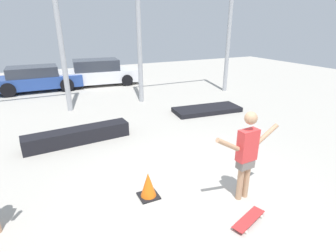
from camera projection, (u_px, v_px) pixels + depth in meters
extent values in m
plane|color=#B2ADA3|center=(189.00, 193.00, 5.38)|extent=(36.00, 36.00, 0.00)
cylinder|color=tan|center=(240.00, 180.00, 5.05)|extent=(0.12, 0.12, 0.85)
cylinder|color=tan|center=(247.00, 178.00, 5.12)|extent=(0.12, 0.12, 0.85)
cube|color=slate|center=(245.00, 163.00, 4.95)|extent=(0.33, 0.20, 0.19)
cube|color=#DB3838|center=(248.00, 145.00, 4.82)|extent=(0.39, 0.21, 0.61)
sphere|color=tan|center=(251.00, 118.00, 4.62)|extent=(0.23, 0.23, 0.23)
cylinder|color=tan|center=(228.00, 145.00, 4.56)|extent=(0.53, 0.11, 0.36)
cylinder|color=tan|center=(267.00, 134.00, 4.99)|extent=(0.53, 0.11, 0.36)
cube|color=red|center=(249.00, 219.00, 4.55)|extent=(0.80, 0.45, 0.01)
cylinder|color=silver|center=(250.00, 211.00, 4.81)|extent=(0.06, 0.05, 0.05)
cylinder|color=silver|center=(261.00, 217.00, 4.67)|extent=(0.06, 0.05, 0.05)
cylinder|color=silver|center=(235.00, 225.00, 4.47)|extent=(0.06, 0.05, 0.05)
cylinder|color=silver|center=(246.00, 232.00, 4.32)|extent=(0.06, 0.05, 0.05)
cube|color=black|center=(78.00, 136.00, 7.59)|extent=(2.98, 0.76, 0.42)
cube|color=black|center=(207.00, 110.00, 10.29)|extent=(2.71, 1.30, 0.17)
cylinder|color=#A5A8AD|center=(57.00, 17.00, 9.23)|extent=(0.20, 0.20, 6.92)
cylinder|color=#A5A8AD|center=(138.00, 18.00, 10.46)|extent=(0.20, 0.20, 6.92)
cylinder|color=#A5A8AD|center=(230.00, 19.00, 12.32)|extent=(0.20, 0.20, 6.92)
cube|color=#284793|center=(38.00, 81.00, 13.43)|extent=(4.22, 1.70, 0.58)
cube|color=#2D333D|center=(32.00, 71.00, 13.17)|extent=(2.32, 1.56, 0.48)
cylinder|color=black|center=(64.00, 79.00, 14.70)|extent=(0.67, 0.22, 0.67)
cylinder|color=black|center=(67.00, 85.00, 13.32)|extent=(0.67, 0.22, 0.67)
cylinder|color=black|center=(11.00, 83.00, 13.65)|extent=(0.67, 0.22, 0.67)
cylinder|color=black|center=(8.00, 90.00, 12.27)|extent=(0.67, 0.22, 0.67)
cube|color=white|center=(100.00, 76.00, 14.78)|extent=(4.45, 2.08, 0.66)
cube|color=#2D333D|center=(96.00, 65.00, 14.50)|extent=(2.50, 1.77, 0.57)
cylinder|color=black|center=(121.00, 75.00, 16.02)|extent=(0.62, 0.27, 0.61)
cylinder|color=black|center=(127.00, 80.00, 14.57)|extent=(0.62, 0.27, 0.61)
cylinder|color=black|center=(75.00, 78.00, 15.13)|extent=(0.62, 0.27, 0.61)
cylinder|color=black|center=(77.00, 84.00, 13.68)|extent=(0.62, 0.27, 0.61)
cube|color=black|center=(149.00, 196.00, 5.25)|extent=(0.39, 0.39, 0.03)
cone|color=orange|center=(148.00, 184.00, 5.16)|extent=(0.31, 0.31, 0.51)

